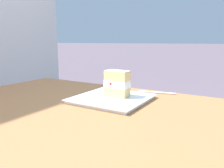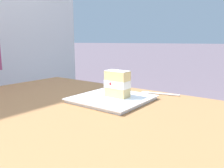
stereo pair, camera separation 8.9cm
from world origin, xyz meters
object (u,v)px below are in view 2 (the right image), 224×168
(cake_slice, at_px, (117,84))
(dessert_fork, at_px, (157,93))
(patio_table, at_px, (121,152))
(dessert_plate, at_px, (112,99))

(cake_slice, xyz_separation_m, dessert_fork, (0.08, 0.20, -0.06))
(patio_table, relative_size, dessert_plate, 6.07)
(patio_table, distance_m, dessert_plate, 0.29)
(patio_table, xyz_separation_m, dessert_fork, (-0.09, 0.42, 0.08))
(patio_table, xyz_separation_m, cake_slice, (-0.17, 0.22, 0.15))
(dessert_plate, xyz_separation_m, dessert_fork, (0.10, 0.21, -0.00))
(dessert_plate, height_order, dessert_fork, dessert_plate)
(cake_slice, bearing_deg, patio_table, -52.52)
(dessert_plate, relative_size, cake_slice, 2.64)
(dessert_plate, distance_m, dessert_fork, 0.23)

